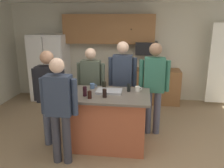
{
  "coord_description": "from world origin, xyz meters",
  "views": [
    {
      "loc": [
        0.52,
        -3.6,
        2.2
      ],
      "look_at": [
        -0.02,
        0.42,
        1.05
      ],
      "focal_mm": 37.35,
      "sensor_mm": 36.0,
      "label": 1
    }
  ],
  "objects_px": {
    "refrigerator": "(50,68)",
    "person_guest_left": "(122,78)",
    "mug_ceramic_white": "(92,86)",
    "serving_tray": "(109,91)",
    "mug_blue_stoneware": "(138,89)",
    "tumbler_amber": "(90,95)",
    "person_guest_right": "(91,83)",
    "person_elder_center": "(59,105)",
    "person_guest_by_door": "(154,83)",
    "person_host_foreground": "(49,93)",
    "microwave_over_range": "(146,48)",
    "glass_dark_ale": "(85,91)",
    "glass_pilsner": "(105,93)",
    "kitchen_island": "(110,120)",
    "glass_stout_tall": "(129,88)",
    "glass_short_whisky": "(104,85)"
  },
  "relations": [
    {
      "from": "person_guest_by_door",
      "to": "glass_dark_ale",
      "type": "height_order",
      "value": "person_guest_by_door"
    },
    {
      "from": "person_elder_center",
      "to": "person_host_foreground",
      "type": "height_order",
      "value": "person_host_foreground"
    },
    {
      "from": "glass_short_whisky",
      "to": "kitchen_island",
      "type": "bearing_deg",
      "value": -64.15
    },
    {
      "from": "person_guest_by_door",
      "to": "person_guest_left",
      "type": "bearing_deg",
      "value": -58.61
    },
    {
      "from": "refrigerator",
      "to": "glass_dark_ale",
      "type": "xyz_separation_m",
      "value": [
        1.59,
        -2.41,
        0.14
      ]
    },
    {
      "from": "person_guest_right",
      "to": "glass_stout_tall",
      "type": "relative_size",
      "value": 11.74
    },
    {
      "from": "person_elder_center",
      "to": "glass_short_whisky",
      "type": "distance_m",
      "value": 1.06
    },
    {
      "from": "refrigerator",
      "to": "glass_dark_ale",
      "type": "bearing_deg",
      "value": -56.66
    },
    {
      "from": "person_guest_right",
      "to": "tumbler_amber",
      "type": "relative_size",
      "value": 13.39
    },
    {
      "from": "refrigerator",
      "to": "mug_ceramic_white",
      "type": "height_order",
      "value": "refrigerator"
    },
    {
      "from": "mug_blue_stoneware",
      "to": "tumbler_amber",
      "type": "bearing_deg",
      "value": -147.58
    },
    {
      "from": "person_host_foreground",
      "to": "mug_blue_stoneware",
      "type": "bearing_deg",
      "value": 5.67
    },
    {
      "from": "kitchen_island",
      "to": "mug_ceramic_white",
      "type": "xyz_separation_m",
      "value": [
        -0.36,
        0.27,
        0.52
      ]
    },
    {
      "from": "glass_short_whisky",
      "to": "refrigerator",
      "type": "bearing_deg",
      "value": 133.11
    },
    {
      "from": "refrigerator",
      "to": "microwave_over_range",
      "type": "relative_size",
      "value": 3.2
    },
    {
      "from": "tumbler_amber",
      "to": "person_guest_right",
      "type": "bearing_deg",
      "value": 101.23
    },
    {
      "from": "person_host_foreground",
      "to": "glass_stout_tall",
      "type": "bearing_deg",
      "value": 6.03
    },
    {
      "from": "mug_ceramic_white",
      "to": "glass_pilsner",
      "type": "xyz_separation_m",
      "value": [
        0.3,
        -0.46,
        0.02
      ]
    },
    {
      "from": "glass_short_whisky",
      "to": "glass_pilsner",
      "type": "bearing_deg",
      "value": -79.71
    },
    {
      "from": "serving_tray",
      "to": "microwave_over_range",
      "type": "bearing_deg",
      "value": 74.38
    },
    {
      "from": "microwave_over_range",
      "to": "person_guest_right",
      "type": "xyz_separation_m",
      "value": [
        -1.1,
        -1.65,
        -0.51
      ]
    },
    {
      "from": "mug_ceramic_white",
      "to": "person_host_foreground",
      "type": "bearing_deg",
      "value": -148.39
    },
    {
      "from": "person_guest_right",
      "to": "microwave_over_range",
      "type": "bearing_deg",
      "value": 112.5
    },
    {
      "from": "person_elder_center",
      "to": "glass_stout_tall",
      "type": "bearing_deg",
      "value": -3.55
    },
    {
      "from": "person_guest_by_door",
      "to": "glass_short_whisky",
      "type": "relative_size",
      "value": 13.68
    },
    {
      "from": "refrigerator",
      "to": "person_guest_right",
      "type": "bearing_deg",
      "value": -45.75
    },
    {
      "from": "glass_stout_tall",
      "to": "glass_short_whisky",
      "type": "distance_m",
      "value": 0.47
    },
    {
      "from": "person_guest_right",
      "to": "glass_stout_tall",
      "type": "distance_m",
      "value": 0.96
    },
    {
      "from": "refrigerator",
      "to": "mug_blue_stoneware",
      "type": "height_order",
      "value": "refrigerator"
    },
    {
      "from": "mug_blue_stoneware",
      "to": "glass_pilsner",
      "type": "bearing_deg",
      "value": -142.82
    },
    {
      "from": "glass_pilsner",
      "to": "serving_tray",
      "type": "xyz_separation_m",
      "value": [
        0.04,
        0.26,
        -0.05
      ]
    },
    {
      "from": "person_guest_by_door",
      "to": "mug_ceramic_white",
      "type": "distance_m",
      "value": 1.15
    },
    {
      "from": "kitchen_island",
      "to": "mug_ceramic_white",
      "type": "relative_size",
      "value": 10.67
    },
    {
      "from": "glass_short_whisky",
      "to": "glass_pilsner",
      "type": "height_order",
      "value": "glass_pilsner"
    },
    {
      "from": "person_elder_center",
      "to": "kitchen_island",
      "type": "bearing_deg",
      "value": 0.0
    },
    {
      "from": "person_elder_center",
      "to": "refrigerator",
      "type": "bearing_deg",
      "value": 71.3
    },
    {
      "from": "person_guest_right",
      "to": "tumbler_amber",
      "type": "distance_m",
      "value": 1.01
    },
    {
      "from": "person_guest_by_door",
      "to": "glass_pilsner",
      "type": "bearing_deg",
      "value": 6.06
    },
    {
      "from": "person_guest_by_door",
      "to": "person_host_foreground",
      "type": "height_order",
      "value": "person_guest_by_door"
    },
    {
      "from": "person_guest_by_door",
      "to": "kitchen_island",
      "type": "bearing_deg",
      "value": -0.0
    },
    {
      "from": "tumbler_amber",
      "to": "glass_stout_tall",
      "type": "bearing_deg",
      "value": 37.01
    },
    {
      "from": "microwave_over_range",
      "to": "mug_blue_stoneware",
      "type": "xyz_separation_m",
      "value": [
        -0.16,
        -2.16,
        -0.45
      ]
    },
    {
      "from": "person_elder_center",
      "to": "person_guest_by_door",
      "type": "distance_m",
      "value": 1.85
    },
    {
      "from": "microwave_over_range",
      "to": "glass_short_whisky",
      "type": "bearing_deg",
      "value": -110.19
    },
    {
      "from": "glass_pilsner",
      "to": "person_guest_right",
      "type": "bearing_deg",
      "value": 115.22
    },
    {
      "from": "kitchen_island",
      "to": "person_guest_by_door",
      "type": "xyz_separation_m",
      "value": [
        0.76,
        0.55,
        0.55
      ]
    },
    {
      "from": "refrigerator",
      "to": "person_guest_left",
      "type": "height_order",
      "value": "refrigerator"
    },
    {
      "from": "glass_dark_ale",
      "to": "mug_ceramic_white",
      "type": "relative_size",
      "value": 1.24
    },
    {
      "from": "mug_ceramic_white",
      "to": "serving_tray",
      "type": "bearing_deg",
      "value": -30.26
    },
    {
      "from": "microwave_over_range",
      "to": "glass_pilsner",
      "type": "distance_m",
      "value": 2.68
    }
  ]
}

